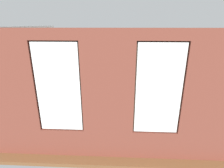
# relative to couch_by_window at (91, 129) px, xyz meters

# --- Properties ---
(ground_plane) EXTENTS (6.94, 6.37, 0.10)m
(ground_plane) POSITION_rel_couch_by_window_xyz_m (-0.55, -2.15, -0.38)
(ground_plane) COLOR brown
(brick_wall_with_windows) EXTENTS (6.34, 0.30, 3.14)m
(brick_wall_with_windows) POSITION_rel_couch_by_window_xyz_m (-0.55, 0.65, 1.19)
(brick_wall_with_windows) COLOR brown
(brick_wall_with_windows) RESTS_ON ground_plane
(white_wall_right) EXTENTS (0.10, 5.37, 3.14)m
(white_wall_right) POSITION_rel_couch_by_window_xyz_m (2.57, -1.95, 1.24)
(white_wall_right) COLOR white
(white_wall_right) RESTS_ON ground_plane
(couch_by_window) EXTENTS (1.78, 0.87, 0.80)m
(couch_by_window) POSITION_rel_couch_by_window_xyz_m (0.00, 0.00, 0.00)
(couch_by_window) COLOR black
(couch_by_window) RESTS_ON ground_plane
(couch_left) EXTENTS (0.95, 2.02, 0.80)m
(couch_left) POSITION_rel_couch_by_window_xyz_m (-3.01, -1.91, -0.00)
(couch_left) COLOR black
(couch_left) RESTS_ON ground_plane
(coffee_table) EXTENTS (1.59, 0.85, 0.45)m
(coffee_table) POSITION_rel_couch_by_window_xyz_m (-0.46, -2.08, 0.07)
(coffee_table) COLOR #A87547
(coffee_table) RESTS_ON ground_plane
(cup_ceramic) EXTENTS (0.09, 0.09, 0.11)m
(cup_ceramic) POSITION_rel_couch_by_window_xyz_m (0.02, -1.95, 0.18)
(cup_ceramic) COLOR silver
(cup_ceramic) RESTS_ON coffee_table
(candle_jar) EXTENTS (0.08, 0.08, 0.10)m
(candle_jar) POSITION_rel_couch_by_window_xyz_m (-0.46, -2.08, 0.17)
(candle_jar) COLOR #B7333D
(candle_jar) RESTS_ON coffee_table
(remote_black) EXTENTS (0.07, 0.18, 0.02)m
(remote_black) POSITION_rel_couch_by_window_xyz_m (-0.89, -2.22, 0.13)
(remote_black) COLOR black
(remote_black) RESTS_ON coffee_table
(media_console) EXTENTS (0.96, 0.42, 0.53)m
(media_console) POSITION_rel_couch_by_window_xyz_m (2.27, -2.22, -0.07)
(media_console) COLOR black
(media_console) RESTS_ON ground_plane
(tv_flatscreen) EXTENTS (0.91, 0.20, 0.62)m
(tv_flatscreen) POSITION_rel_couch_by_window_xyz_m (2.27, -2.22, 0.51)
(tv_flatscreen) COLOR black
(tv_flatscreen) RESTS_ON media_console
(papasan_chair) EXTENTS (1.11, 1.11, 0.70)m
(papasan_chair) POSITION_rel_couch_by_window_xyz_m (0.61, -4.04, 0.11)
(papasan_chair) COLOR olive
(papasan_chair) RESTS_ON ground_plane
(potted_plant_near_tv) EXTENTS (0.58, 0.58, 0.83)m
(potted_plant_near_tv) POSITION_rel_couch_by_window_xyz_m (1.72, -1.29, 0.22)
(potted_plant_near_tv) COLOR brown
(potted_plant_near_tv) RESTS_ON ground_plane
(potted_plant_foreground_right) EXTENTS (0.72, 0.72, 0.98)m
(potted_plant_foreground_right) POSITION_rel_couch_by_window_xyz_m (1.97, -4.29, 0.30)
(potted_plant_foreground_right) COLOR #47423D
(potted_plant_foreground_right) RESTS_ON ground_plane
(potted_plant_mid_room_small) EXTENTS (0.19, 0.19, 0.38)m
(potted_plant_mid_room_small) POSITION_rel_couch_by_window_xyz_m (-1.46, -2.90, -0.08)
(potted_plant_mid_room_small) COLOR brown
(potted_plant_mid_room_small) RESTS_ON ground_plane
(potted_plant_corner_near_left) EXTENTS (0.74, 0.74, 1.05)m
(potted_plant_corner_near_left) POSITION_rel_couch_by_window_xyz_m (-3.16, -4.34, 0.35)
(potted_plant_corner_near_left) COLOR beige
(potted_plant_corner_near_left) RESTS_ON ground_plane
(potted_plant_corner_far_left) EXTENTS (0.95, 0.95, 1.12)m
(potted_plant_corner_far_left) POSITION_rel_couch_by_window_xyz_m (-3.16, 0.10, 0.41)
(potted_plant_corner_far_left) COLOR gray
(potted_plant_corner_far_left) RESTS_ON ground_plane
(potted_plant_between_couches) EXTENTS (0.72, 0.73, 1.06)m
(potted_plant_between_couches) POSITION_rel_couch_by_window_xyz_m (-1.34, -0.06, 0.13)
(potted_plant_between_couches) COLOR #47423D
(potted_plant_between_couches) RESTS_ON ground_plane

